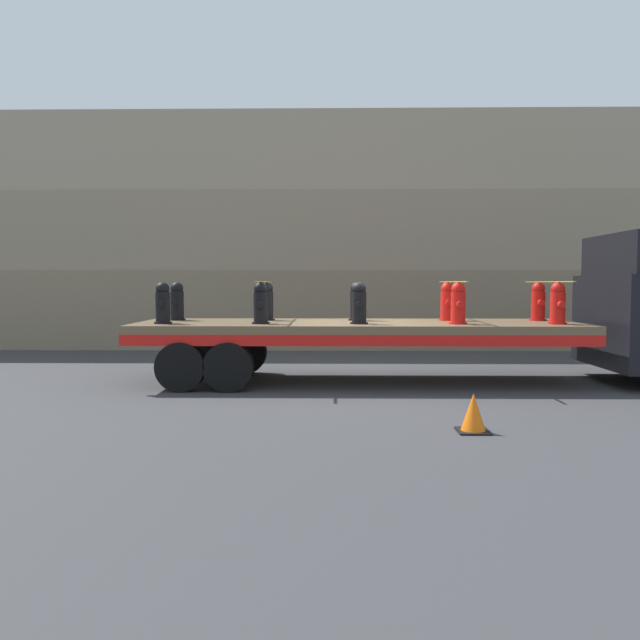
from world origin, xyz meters
TOP-DOWN VIEW (x-y plane):
  - ground_plane at (0.00, 0.00)m, footprint 120.00×120.00m
  - rock_cliff at (0.00, 7.25)m, footprint 60.00×3.30m
  - flatbed_trailer at (-0.60, 0.00)m, footprint 8.52×2.57m
  - fire_hydrant_black_near_0 at (-3.66, -0.54)m, footprint 0.34×0.47m
  - fire_hydrant_black_far_0 at (-3.66, 0.54)m, footprint 0.34×0.47m
  - fire_hydrant_black_near_1 at (-1.83, -0.54)m, footprint 0.34×0.47m
  - fire_hydrant_black_far_1 at (-1.83, 0.54)m, footprint 0.34×0.47m
  - fire_hydrant_black_near_2 at (0.00, -0.54)m, footprint 0.34×0.47m
  - fire_hydrant_black_far_2 at (0.00, 0.54)m, footprint 0.34×0.47m
  - fire_hydrant_red_near_3 at (1.83, -0.54)m, footprint 0.34×0.47m
  - fire_hydrant_red_far_3 at (1.83, 0.54)m, footprint 0.34×0.47m
  - fire_hydrant_red_near_4 at (3.66, -0.54)m, footprint 0.34×0.47m
  - fire_hydrant_red_far_4 at (3.66, 0.54)m, footprint 0.34×0.47m
  - cargo_strap_rear at (-1.83, 0.00)m, footprint 0.05×2.66m
  - cargo_strap_middle at (1.83, 0.00)m, footprint 0.05×2.66m
  - cargo_strap_front at (3.66, 0.00)m, footprint 0.05×2.66m
  - traffic_cone at (1.32, -4.09)m, footprint 0.41×0.41m

SIDE VIEW (x-z plane):
  - ground_plane at x=0.00m, z-range 0.00..0.00m
  - traffic_cone at x=1.32m, z-range -0.01..0.50m
  - flatbed_trailer at x=-0.60m, z-range 0.36..1.53m
  - fire_hydrant_black_near_0 at x=-3.66m, z-range 1.16..1.93m
  - fire_hydrant_black_far_0 at x=-3.66m, z-range 1.16..1.93m
  - fire_hydrant_black_near_1 at x=-1.83m, z-range 1.16..1.93m
  - fire_hydrant_black_far_1 at x=-1.83m, z-range 1.16..1.93m
  - fire_hydrant_black_near_2 at x=0.00m, z-range 1.16..1.93m
  - fire_hydrant_black_far_2 at x=0.00m, z-range 1.16..1.93m
  - fire_hydrant_red_near_3 at x=1.83m, z-range 1.16..1.93m
  - fire_hydrant_red_far_3 at x=1.83m, z-range 1.16..1.93m
  - fire_hydrant_red_near_4 at x=3.66m, z-range 1.16..1.93m
  - fire_hydrant_red_far_4 at x=3.66m, z-range 1.16..1.93m
  - cargo_strap_rear at x=-1.83m, z-range 1.95..1.96m
  - cargo_strap_middle at x=1.83m, z-range 1.95..1.96m
  - cargo_strap_front at x=3.66m, z-range 1.95..1.96m
  - rock_cliff at x=0.00m, z-range 0.00..6.89m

